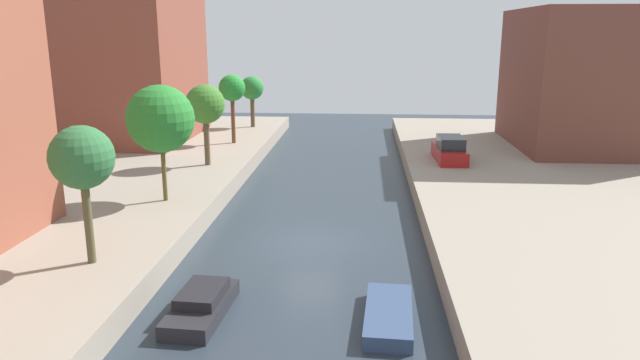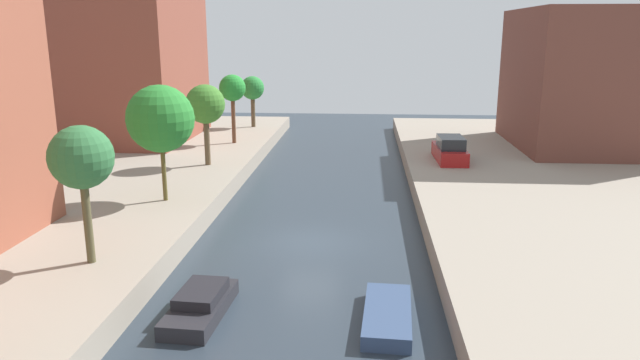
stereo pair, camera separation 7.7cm
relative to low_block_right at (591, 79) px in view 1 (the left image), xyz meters
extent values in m
plane|color=#28333D|center=(-18.00, -18.60, -5.77)|extent=(84.00, 84.00, 0.00)
cube|color=brown|center=(0.00, 0.00, 0.00)|extent=(10.00, 11.89, 9.55)
cylinder|color=brown|center=(-25.33, -23.90, -3.25)|extent=(0.29, 0.29, 3.04)
sphere|color=#2D6938|center=(-25.33, -23.90, -0.97)|extent=(2.19, 2.19, 2.19)
cylinder|color=brown|center=(-25.33, -15.94, -3.34)|extent=(0.21, 0.21, 2.87)
sphere|color=#267C2C|center=(-25.33, -15.94, -0.79)|extent=(3.20, 3.20, 3.20)
cylinder|color=brown|center=(-25.33, -8.02, -3.32)|extent=(0.34, 0.34, 2.91)
sphere|color=#3A7728|center=(-25.33, -8.02, -1.03)|extent=(2.37, 2.37, 2.37)
cylinder|color=brown|center=(-25.33, -0.58, -3.09)|extent=(0.29, 0.29, 3.36)
sphere|color=#248A2F|center=(-25.33, -0.58, -0.74)|extent=(1.92, 1.92, 1.92)
cylinder|color=brown|center=(-25.33, 7.07, -3.45)|extent=(0.35, 0.35, 2.64)
sphere|color=#278135|center=(-25.33, 7.07, -1.44)|extent=(1.99, 1.99, 1.99)
cube|color=maroon|center=(-10.30, -5.60, -4.34)|extent=(1.81, 4.55, 0.87)
cube|color=#1E2328|center=(-10.30, -5.94, -3.54)|extent=(1.56, 2.51, 0.72)
cube|color=#232328|center=(-20.93, -25.68, -5.52)|extent=(1.75, 3.81, 0.51)
cube|color=black|center=(-20.93, -25.49, -5.08)|extent=(1.42, 2.12, 0.36)
cube|color=#33476B|center=(-14.90, -25.71, -5.53)|extent=(1.68, 3.88, 0.48)
camera|label=1|loc=(-15.81, -42.75, 3.15)|focal=32.94mm
camera|label=2|loc=(-15.73, -42.74, 3.15)|focal=32.94mm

